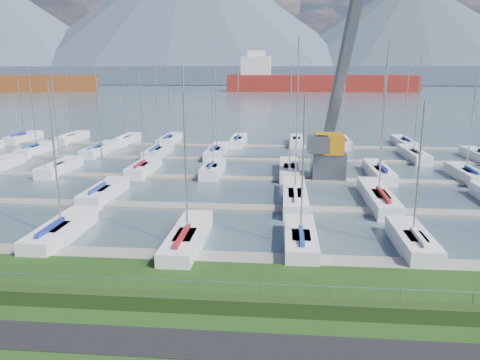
# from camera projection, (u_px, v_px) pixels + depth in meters

# --- Properties ---
(path) EXTENTS (160.00, 2.00, 0.04)m
(path) POSITION_uv_depth(u_px,v_px,m) (205.00, 345.00, 18.05)
(path) COLOR black
(path) RESTS_ON grass
(water) EXTENTS (800.00, 540.00, 0.20)m
(water) POSITION_uv_depth(u_px,v_px,m) (278.00, 88.00, 272.94)
(water) COLOR #415460
(hedge) EXTENTS (80.00, 0.70, 0.70)m
(hedge) POSITION_uv_depth(u_px,v_px,m) (215.00, 304.00, 20.49)
(hedge) COLOR #203413
(hedge) RESTS_ON grass
(fence) EXTENTS (80.00, 0.04, 0.04)m
(fence) POSITION_uv_depth(u_px,v_px,m) (216.00, 282.00, 20.68)
(fence) COLOR gray
(fence) RESTS_ON grass
(foothill) EXTENTS (900.00, 80.00, 12.00)m
(foothill) POSITION_uv_depth(u_px,v_px,m) (279.00, 75.00, 339.28)
(foothill) COLOR #48576A
(foothill) RESTS_ON water
(mountains) EXTENTS (1190.00, 360.00, 115.00)m
(mountains) POSITION_uv_depth(u_px,v_px,m) (290.00, 25.00, 401.50)
(mountains) COLOR #434B62
(mountains) RESTS_ON water
(docks) EXTENTS (90.00, 41.60, 0.25)m
(docks) POSITION_uv_depth(u_px,v_px,m) (253.00, 179.00, 46.20)
(docks) COLOR slate
(docks) RESTS_ON water
(crane) EXTENTS (5.56, 13.22, 22.35)m
(crane) POSITION_uv_depth(u_px,v_px,m) (333.00, 121.00, 46.36)
(crane) COLOR #54575B
(crane) RESTS_ON water
(cargo_ship_mid) EXTENTS (89.59, 18.02, 21.50)m
(cargo_ship_mid) POSITION_uv_depth(u_px,v_px,m) (312.00, 83.00, 226.44)
(cargo_ship_mid) COLOR maroon
(cargo_ship_mid) RESTS_ON water
(sailboat_fleet) EXTENTS (75.45, 49.75, 13.43)m
(sailboat_fleet) POSITION_uv_depth(u_px,v_px,m) (232.00, 118.00, 47.95)
(sailboat_fleet) COLOR beige
(sailboat_fleet) RESTS_ON water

